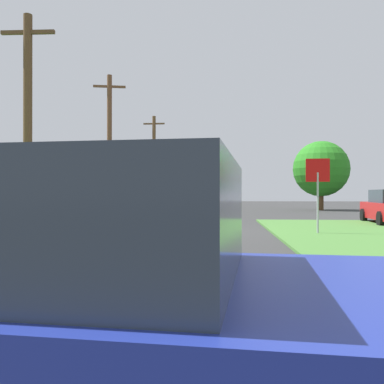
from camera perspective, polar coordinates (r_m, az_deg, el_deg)
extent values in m
plane|color=#333333|center=(15.62, -1.36, -5.52)|extent=(120.00, 120.00, 0.00)
cube|color=yellow|center=(7.76, -7.27, -10.91)|extent=(0.20, 14.00, 0.01)
cylinder|color=#9EA0A8|center=(14.73, 17.21, -1.60)|extent=(0.07, 0.07, 2.17)
cube|color=red|center=(14.75, 17.21, 2.94)|extent=(0.80, 0.10, 0.80)
cube|color=navy|center=(19.03, -16.91, -2.62)|extent=(4.40, 2.21, 0.76)
cube|color=#2D3842|center=(19.08, -17.34, -0.57)|extent=(2.46, 1.85, 0.60)
cylinder|color=black|center=(19.35, -11.82, -3.47)|extent=(0.69, 0.27, 0.68)
cylinder|color=black|center=(17.60, -13.92, -3.80)|extent=(0.69, 0.27, 0.68)
cylinder|color=black|center=(20.53, -19.47, -3.28)|extent=(0.69, 0.27, 0.68)
cylinder|color=black|center=(18.89, -22.13, -3.54)|extent=(0.69, 0.27, 0.68)
cylinder|color=black|center=(22.19, 22.91, -3.04)|extent=(0.28, 0.70, 0.68)
cylinder|color=black|center=(19.31, 24.93, -3.47)|extent=(0.28, 0.70, 0.68)
cube|color=#196B33|center=(30.76, -1.03, -1.70)|extent=(4.68, 2.44, 0.76)
cube|color=#2D3842|center=(30.67, -0.33, -0.43)|extent=(2.65, 1.97, 0.60)
cylinder|color=black|center=(30.20, -4.24, -2.30)|extent=(0.70, 0.30, 0.68)
cylinder|color=black|center=(32.03, -3.35, -2.18)|extent=(0.70, 0.30, 0.68)
cylinder|color=black|center=(29.56, 1.49, -2.34)|extent=(0.70, 0.30, 0.68)
cylinder|color=black|center=(31.43, 2.05, -2.21)|extent=(0.70, 0.30, 0.68)
cube|color=navy|center=(2.34, -12.16, -20.48)|extent=(4.11, 2.17, 0.76)
cube|color=#2D3842|center=(2.37, -21.31, -3.32)|extent=(2.31, 1.79, 0.60)
cylinder|color=black|center=(3.18, 19.92, -20.60)|extent=(0.70, 0.28, 0.68)
cylinder|color=brown|center=(14.65, -22.03, 8.60)|extent=(0.28, 0.28, 7.37)
cube|color=brown|center=(15.42, -22.02, 20.03)|extent=(1.80, 0.17, 0.12)
cylinder|color=brown|center=(23.51, -11.50, 6.20)|extent=(0.27, 0.27, 8.13)
cube|color=brown|center=(24.13, -11.49, 14.28)|extent=(1.79, 0.48, 0.12)
cylinder|color=brown|center=(34.57, -5.35, 4.02)|extent=(0.29, 0.29, 7.98)
cube|color=brown|center=(34.98, -5.35, 9.51)|extent=(1.80, 0.13, 0.12)
cylinder|color=slate|center=(22.75, 2.03, -1.16)|extent=(0.08, 0.08, 2.13)
cube|color=yellow|center=(22.75, 2.03, 1.52)|extent=(0.91, 0.09, 0.91)
cube|color=black|center=(22.75, 2.03, 1.52)|extent=(0.45, 0.07, 0.10)
cylinder|color=brown|center=(36.75, 17.64, -1.14)|extent=(0.42, 0.42, 1.67)
sphere|color=#277E1D|center=(36.80, 17.63, 3.13)|extent=(4.77, 4.77, 4.77)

